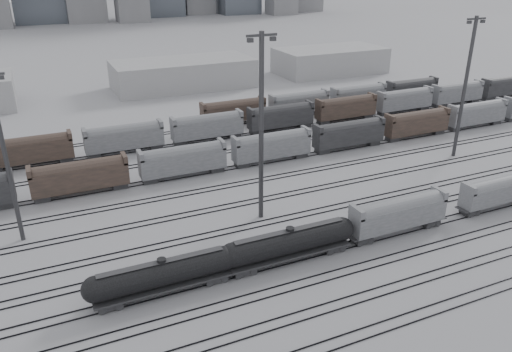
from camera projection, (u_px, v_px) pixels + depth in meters
name	position (u px, v px, depth m)	size (l,w,h in m)	color
ground	(324.00, 256.00, 63.73)	(900.00, 900.00, 0.00)	#ACACB1
tracks	(266.00, 200.00, 78.30)	(220.00, 71.50, 0.16)	black
tank_car_a	(163.00, 274.00, 55.78)	(17.63, 2.94, 4.36)	black
tank_car_b	(290.00, 243.00, 61.78)	(18.33, 3.05, 4.53)	black
hopper_car_a	(398.00, 212.00, 67.84)	(14.54, 2.89, 5.20)	black
hopper_car_b	(499.00, 190.00, 75.06)	(13.39, 2.66, 4.79)	black
light_mast_b	(5.00, 156.00, 62.66)	(3.66, 0.59, 22.88)	#38383A
light_mast_c	(261.00, 125.00, 67.84)	(4.25, 0.68, 26.55)	#38383A
light_mast_d	(465.00, 85.00, 90.61)	(4.14, 0.66, 25.89)	#38383A
bg_string_near	(272.00, 147.00, 92.33)	(151.00, 3.00, 5.60)	gray
bg_string_mid	(281.00, 118.00, 109.45)	(151.00, 3.00, 5.60)	black
bg_string_far	(329.00, 100.00, 122.72)	(66.00, 3.00, 5.60)	brown
warehouse_mid	(183.00, 74.00, 145.19)	(40.00, 18.00, 8.00)	#ABABAD
warehouse_right	(330.00, 60.00, 164.03)	(35.00, 18.00, 8.00)	#ABABAD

